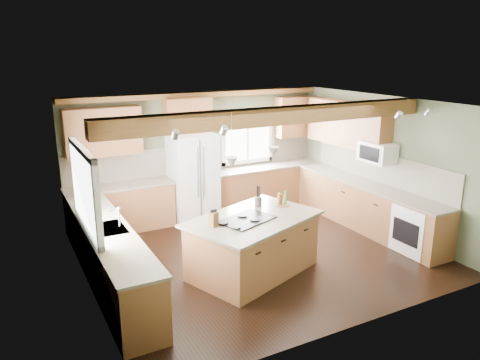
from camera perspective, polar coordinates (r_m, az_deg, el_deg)
floor at (r=8.24m, az=2.10°, el=-8.96°), size 5.60×5.60×0.00m
ceiling at (r=7.54m, az=2.30°, el=9.31°), size 5.60×5.60×0.00m
wall_back at (r=9.96m, az=-5.04°, el=3.26°), size 5.60×0.00×5.60m
wall_left at (r=6.88m, az=-18.45°, el=-3.23°), size 0.00×5.00×5.00m
wall_right at (r=9.47m, az=17.03°, el=1.96°), size 0.00×5.00×5.00m
ceiling_beam at (r=7.09m, az=4.55°, el=7.80°), size 5.55×0.26×0.26m
soffit_trim at (r=9.68m, az=-4.98°, el=10.33°), size 5.55×0.20×0.10m
backsplash_back at (r=9.97m, az=-4.99°, el=2.74°), size 5.58×0.03×0.58m
backsplash_right at (r=9.51m, az=16.71°, el=1.49°), size 0.03×3.70×0.58m
base_cab_back_left at (r=9.39m, az=-14.30°, el=-3.43°), size 2.02×0.60×0.88m
counter_back_left at (r=9.25m, az=-14.49°, el=-0.73°), size 2.06×0.64×0.04m
base_cab_back_right at (r=10.58m, az=3.16°, el=-0.78°), size 2.62×0.60×0.88m
counter_back_right at (r=10.46m, az=3.20°, el=1.64°), size 2.66×0.64×0.04m
base_cab_left at (r=7.29m, az=-15.59°, el=-9.20°), size 0.60×3.70×0.88m
counter_left at (r=7.11m, az=-15.86°, el=-5.84°), size 0.64×3.74×0.04m
base_cab_right at (r=9.53m, az=15.12°, el=-3.19°), size 0.60×3.70×0.88m
counter_right at (r=9.40m, az=15.32°, el=-0.53°), size 0.64×3.74×0.04m
upper_cab_back_left at (r=9.10m, az=-16.36°, el=5.66°), size 1.40×0.35×0.90m
upper_cab_over_fridge at (r=9.54m, az=-6.42°, el=7.86°), size 0.96×0.35×0.70m
upper_cab_right at (r=9.87m, az=12.93°, el=6.65°), size 0.35×2.20×0.90m
upper_cab_back_corner at (r=10.79m, az=6.66°, el=7.68°), size 0.90×0.35×0.90m
window_left at (r=6.86m, az=-18.54°, el=-1.11°), size 0.04×1.60×1.05m
window_back at (r=10.39m, az=0.84°, el=5.24°), size 1.10×0.04×1.00m
sink at (r=7.11m, az=-15.86°, el=-5.80°), size 0.50×0.65×0.03m
faucet at (r=7.10m, az=-14.53°, el=-4.49°), size 0.02×0.02×0.28m
dishwasher at (r=6.16m, az=-12.70°, el=-13.95°), size 0.60×0.60×0.84m
oven at (r=8.69m, az=20.89°, el=-5.63°), size 0.60×0.72×0.84m
microwave at (r=9.23m, az=16.39°, el=3.26°), size 0.40×0.70×0.38m
pendant_left at (r=6.64m, az=-1.01°, el=2.13°), size 0.18×0.18×0.16m
pendant_right at (r=7.35m, az=4.10°, el=3.43°), size 0.18×0.18×0.16m
refrigerator at (r=9.61m, az=-5.74°, el=0.31°), size 0.90×0.74×1.80m
island at (r=7.44m, az=1.58°, el=-8.06°), size 2.20×1.76×0.88m
island_top at (r=7.27m, az=1.61°, el=-4.74°), size 2.37×1.92×0.04m
cooktop at (r=7.15m, az=0.78°, el=-4.84°), size 0.97×0.80×0.02m
knife_block at (r=6.88m, az=-3.23°, el=-4.82°), size 0.16×0.14×0.22m
utensil_crock at (r=7.75m, az=2.24°, el=-2.65°), size 0.13×0.13×0.16m
bottle_tray at (r=7.82m, az=5.22°, el=-2.25°), size 0.36×0.36×0.23m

